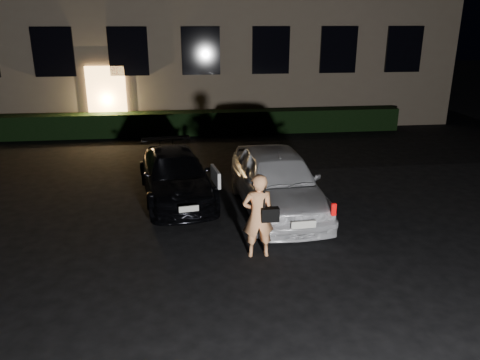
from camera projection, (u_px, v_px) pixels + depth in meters
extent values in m
plane|color=black|center=(233.00, 280.00, 7.80)|extent=(80.00, 80.00, 0.00)
cube|color=#FFB45C|center=(107.00, 101.00, 17.26)|extent=(1.40, 0.10, 2.50)
cube|color=black|center=(53.00, 52.00, 16.50)|extent=(1.40, 0.10, 1.70)
cube|color=black|center=(128.00, 52.00, 16.79)|extent=(1.40, 0.10, 1.70)
cube|color=black|center=(201.00, 51.00, 17.08)|extent=(1.40, 0.10, 1.70)
cube|color=black|center=(271.00, 50.00, 17.38)|extent=(1.40, 0.10, 1.70)
cube|color=black|center=(338.00, 50.00, 17.67)|extent=(1.40, 0.10, 1.70)
cube|color=black|center=(404.00, 49.00, 17.97)|extent=(1.40, 0.10, 1.70)
cube|color=black|center=(203.00, 123.00, 17.51)|extent=(15.00, 0.70, 0.85)
imported|color=black|center=(175.00, 175.00, 11.23)|extent=(2.09, 4.01, 1.11)
cube|color=white|center=(216.00, 176.00, 10.75)|extent=(0.18, 0.80, 0.37)
cube|color=silver|center=(189.00, 209.00, 9.45)|extent=(0.41, 0.09, 0.12)
imported|color=silver|center=(277.00, 180.00, 10.44)|extent=(1.87, 4.22, 1.41)
cube|color=red|center=(272.00, 214.00, 8.48)|extent=(0.09, 0.06, 0.24)
cube|color=red|center=(334.00, 210.00, 8.67)|extent=(0.09, 0.06, 0.24)
cube|color=silver|center=(304.00, 224.00, 8.61)|extent=(0.47, 0.07, 0.14)
imported|color=#FCA769|center=(258.00, 216.00, 8.35)|extent=(0.58, 0.39, 1.57)
cube|color=black|center=(270.00, 215.00, 8.26)|extent=(0.32, 0.15, 0.25)
cube|color=black|center=(264.00, 195.00, 8.16)|extent=(0.04, 0.05, 0.49)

